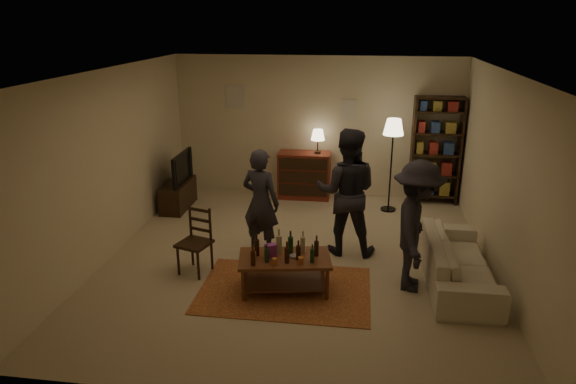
% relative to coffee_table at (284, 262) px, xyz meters
% --- Properties ---
extents(floor, '(6.00, 6.00, 0.00)m').
position_rel_coffee_table_xyz_m(floor, '(0.05, 0.94, -0.41)').
color(floor, '#C6B793').
rests_on(floor, ground).
extents(room_shell, '(6.00, 6.00, 6.00)m').
position_rel_coffee_table_xyz_m(room_shell, '(-0.59, 3.92, 1.40)').
color(room_shell, beige).
rests_on(room_shell, ground).
extents(rug, '(2.20, 1.50, 0.01)m').
position_rel_coffee_table_xyz_m(rug, '(0.01, 0.00, -0.41)').
color(rug, maroon).
rests_on(rug, ground).
extents(coffee_table, '(1.26, 0.83, 0.82)m').
position_rel_coffee_table_xyz_m(coffee_table, '(0.00, 0.00, 0.00)').
color(coffee_table, brown).
rests_on(coffee_table, ground).
extents(dining_chair, '(0.51, 0.51, 0.94)m').
position_rel_coffee_table_xyz_m(dining_chair, '(-1.28, 0.38, 0.08)').
color(dining_chair, black).
rests_on(dining_chair, ground).
extents(tv_stand, '(0.40, 1.00, 1.06)m').
position_rel_coffee_table_xyz_m(tv_stand, '(-2.39, 2.74, -0.03)').
color(tv_stand, black).
rests_on(tv_stand, ground).
extents(dresser, '(1.00, 0.50, 1.36)m').
position_rel_coffee_table_xyz_m(dresser, '(-0.14, 3.66, 0.06)').
color(dresser, maroon).
rests_on(dresser, ground).
extents(bookshelf, '(0.90, 0.34, 2.02)m').
position_rel_coffee_table_xyz_m(bookshelf, '(2.30, 3.72, 0.62)').
color(bookshelf, black).
rests_on(bookshelf, ground).
extents(floor_lamp, '(0.36, 0.36, 1.70)m').
position_rel_coffee_table_xyz_m(floor_lamp, '(1.47, 3.16, 1.02)').
color(floor_lamp, black).
rests_on(floor_lamp, ground).
extents(sofa, '(0.81, 2.08, 0.61)m').
position_rel_coffee_table_xyz_m(sofa, '(2.25, 0.54, -0.11)').
color(sofa, beige).
rests_on(sofa, ground).
extents(person_left, '(0.68, 0.56, 1.61)m').
position_rel_coffee_table_xyz_m(person_left, '(-0.51, 1.07, 0.39)').
color(person_left, '#27272F').
rests_on(person_left, ground).
extents(person_right, '(0.94, 0.74, 1.90)m').
position_rel_coffee_table_xyz_m(person_right, '(0.73, 1.30, 0.53)').
color(person_right, '#23232A').
rests_on(person_right, ground).
extents(person_by_sofa, '(0.77, 1.18, 1.72)m').
position_rel_coffee_table_xyz_m(person_by_sofa, '(1.65, 0.32, 0.45)').
color(person_by_sofa, '#232229').
rests_on(person_by_sofa, ground).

